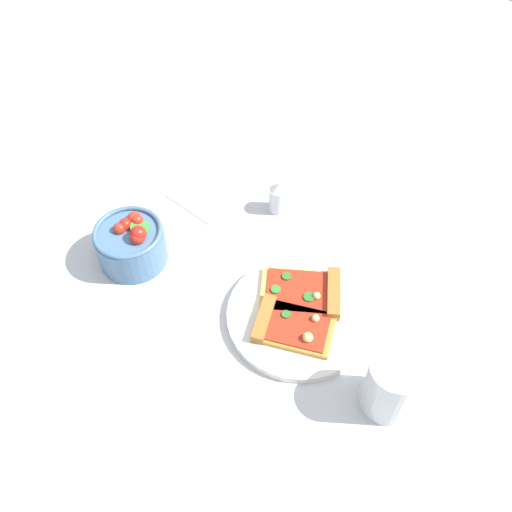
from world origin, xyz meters
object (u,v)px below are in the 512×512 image
(salad_bowl, at_px, (131,243))
(paper_napkin, at_px, (214,188))
(pizza_slice_far, at_px, (308,293))
(pizza_slice_near, at_px, (289,325))
(plate, at_px, (299,316))
(pepper_shaker, at_px, (278,197))
(soda_glass, at_px, (390,386))

(salad_bowl, distance_m, paper_napkin, 0.21)
(pizza_slice_far, bearing_deg, pizza_slice_near, -172.61)
(plate, relative_size, pepper_shaker, 3.58)
(pizza_slice_near, distance_m, paper_napkin, 0.34)
(paper_napkin, bearing_deg, pepper_shaker, -78.77)
(pizza_slice_near, height_order, pepper_shaker, pepper_shaker)
(pizza_slice_far, relative_size, pepper_shaker, 2.43)
(pizza_slice_near, distance_m, soda_glass, 0.17)
(pizza_slice_near, xyz_separation_m, paper_napkin, (0.18, 0.29, -0.02))
(pizza_slice_far, distance_m, pepper_shaker, 0.21)
(plate, xyz_separation_m, salad_bowl, (-0.06, 0.29, 0.03))
(paper_napkin, distance_m, pepper_shaker, 0.13)
(plate, distance_m, salad_bowl, 0.30)
(plate, xyz_separation_m, pepper_shaker, (0.18, 0.16, 0.02))
(pizza_slice_far, xyz_separation_m, paper_napkin, (0.11, 0.28, -0.02))
(pizza_slice_far, distance_m, soda_glass, 0.20)
(paper_napkin, bearing_deg, pizza_slice_far, -112.35)
(pizza_slice_far, height_order, soda_glass, soda_glass)
(soda_glass, distance_m, pepper_shaker, 0.40)
(salad_bowl, relative_size, paper_napkin, 0.79)
(plate, bearing_deg, paper_napkin, 62.08)
(plate, height_order, paper_napkin, plate)
(plate, distance_m, pepper_shaker, 0.24)
(salad_bowl, bearing_deg, pepper_shaker, -30.06)
(pepper_shaker, bearing_deg, salad_bowl, 149.94)
(plate, relative_size, salad_bowl, 1.96)
(salad_bowl, bearing_deg, plate, -78.85)
(soda_glass, distance_m, paper_napkin, 0.50)
(plate, relative_size, paper_napkin, 1.56)
(pepper_shaker, bearing_deg, plate, -138.33)
(pizza_slice_far, distance_m, salad_bowl, 0.30)
(paper_napkin, xyz_separation_m, pepper_shaker, (0.03, -0.13, 0.03))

